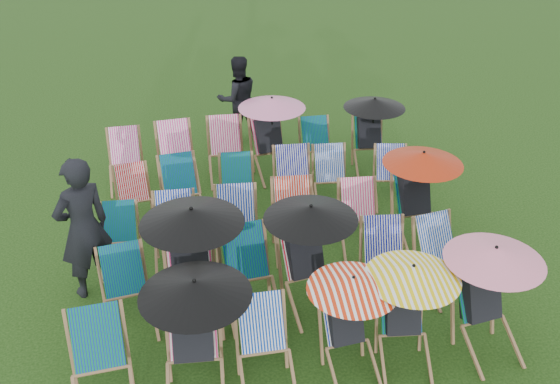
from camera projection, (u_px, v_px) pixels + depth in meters
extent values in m
plane|color=black|center=(273.00, 255.00, 8.74)|extent=(100.00, 100.00, 0.00)
cube|color=#0B7338|center=(97.00, 338.00, 6.36)|extent=(0.54, 0.42, 0.60)
cube|color=#E12D6C|center=(193.00, 328.00, 6.49)|extent=(0.51, 0.39, 0.59)
cube|color=black|center=(193.00, 332.00, 6.45)|extent=(0.43, 0.45, 0.62)
sphere|color=tan|center=(191.00, 301.00, 6.38)|extent=(0.22, 0.22, 0.22)
cylinder|color=black|center=(197.00, 314.00, 6.28)|extent=(0.03, 0.03, 0.72)
cone|color=black|center=(195.00, 288.00, 6.12)|extent=(1.14, 1.14, 0.18)
cube|color=#0833AA|center=(261.00, 323.00, 6.61)|extent=(0.48, 0.36, 0.56)
cube|color=#071B98|center=(343.00, 318.00, 6.77)|extent=(0.46, 0.37, 0.51)
cube|color=black|center=(344.00, 320.00, 6.74)|extent=(0.40, 0.41, 0.53)
sphere|color=tan|center=(343.00, 295.00, 6.67)|extent=(0.19, 0.19, 0.19)
cylinder|color=black|center=(352.00, 305.00, 6.60)|extent=(0.03, 0.03, 0.62)
cone|color=red|center=(353.00, 283.00, 6.46)|extent=(0.98, 0.98, 0.15)
cube|color=#0A6C33|center=(401.00, 307.00, 6.88)|extent=(0.48, 0.37, 0.53)
cube|color=black|center=(402.00, 310.00, 6.84)|extent=(0.41, 0.42, 0.56)
sphere|color=tan|center=(403.00, 283.00, 6.77)|extent=(0.20, 0.20, 0.20)
cylinder|color=black|center=(410.00, 294.00, 6.69)|extent=(0.03, 0.03, 0.65)
cone|color=#DBBC0B|center=(413.00, 272.00, 6.54)|extent=(1.02, 1.02, 0.16)
cube|color=#0A6A2F|center=(477.00, 292.00, 7.04)|extent=(0.53, 0.43, 0.57)
cube|color=black|center=(480.00, 295.00, 7.00)|extent=(0.46, 0.47, 0.59)
sphere|color=tan|center=(479.00, 268.00, 6.93)|extent=(0.21, 0.21, 0.21)
cylinder|color=black|center=(490.00, 278.00, 6.85)|extent=(0.03, 0.03, 0.69)
cone|color=pink|center=(495.00, 254.00, 6.70)|extent=(1.09, 1.09, 0.17)
cube|color=#0B774A|center=(122.00, 270.00, 7.41)|extent=(0.52, 0.42, 0.56)
cube|color=#F13077|center=(189.00, 257.00, 7.50)|extent=(0.54, 0.41, 0.63)
cube|color=black|center=(190.00, 260.00, 7.46)|extent=(0.46, 0.47, 0.66)
sphere|color=tan|center=(187.00, 231.00, 7.38)|extent=(0.23, 0.23, 0.23)
cylinder|color=black|center=(194.00, 241.00, 7.28)|extent=(0.03, 0.03, 0.77)
cone|color=black|center=(192.00, 216.00, 7.11)|extent=(1.21, 1.21, 0.19)
cube|color=#0B7441|center=(244.00, 251.00, 7.62)|extent=(0.56, 0.44, 0.62)
cube|color=red|center=(302.00, 251.00, 7.70)|extent=(0.56, 0.45, 0.59)
cube|color=black|center=(304.00, 253.00, 7.66)|extent=(0.49, 0.50, 0.62)
sphere|color=tan|center=(301.00, 227.00, 7.58)|extent=(0.22, 0.22, 0.22)
cylinder|color=black|center=(310.00, 236.00, 7.50)|extent=(0.03, 0.03, 0.72)
cone|color=black|center=(311.00, 212.00, 7.34)|extent=(1.13, 1.13, 0.18)
cube|color=#070D94|center=(383.00, 240.00, 7.94)|extent=(0.51, 0.40, 0.57)
cube|color=#072C99|center=(436.00, 238.00, 7.99)|extent=(0.53, 0.44, 0.57)
cube|color=#0A6A42|center=(119.00, 221.00, 8.45)|extent=(0.43, 0.32, 0.51)
cube|color=#0720A1|center=(174.00, 214.00, 8.46)|extent=(0.50, 0.37, 0.58)
cube|color=#072294|center=(236.00, 208.00, 8.56)|extent=(0.52, 0.40, 0.60)
cube|color=red|center=(293.00, 200.00, 8.77)|extent=(0.52, 0.39, 0.59)
cube|color=#EA2E6A|center=(358.00, 199.00, 8.85)|extent=(0.49, 0.38, 0.56)
cube|color=#0B7339|center=(412.00, 192.00, 8.97)|extent=(0.52, 0.40, 0.58)
cube|color=black|center=(413.00, 194.00, 8.93)|extent=(0.44, 0.45, 0.61)
sphere|color=tan|center=(413.00, 171.00, 8.86)|extent=(0.21, 0.21, 0.21)
cylinder|color=black|center=(421.00, 179.00, 8.78)|extent=(0.03, 0.03, 0.71)
cone|color=#A32309|center=(423.00, 158.00, 8.61)|extent=(1.12, 1.12, 0.17)
cube|color=#BF060D|center=(132.00, 183.00, 9.36)|extent=(0.48, 0.39, 0.52)
cube|color=#096640|center=(178.00, 175.00, 9.44)|extent=(0.53, 0.42, 0.58)
cube|color=#0A6934|center=(236.00, 172.00, 9.61)|extent=(0.47, 0.36, 0.54)
cube|color=#060B8C|center=(292.00, 166.00, 9.68)|extent=(0.50, 0.38, 0.59)
cube|color=#0732A1|center=(330.00, 163.00, 9.86)|extent=(0.48, 0.36, 0.54)
cube|color=#081CAE|center=(391.00, 162.00, 9.94)|extent=(0.49, 0.39, 0.52)
cube|color=#DC2C8E|center=(124.00, 145.00, 10.38)|extent=(0.48, 0.37, 0.56)
cube|color=#E82E8E|center=(174.00, 140.00, 10.43)|extent=(0.55, 0.43, 0.61)
cube|color=#DD2C70|center=(225.00, 135.00, 10.62)|extent=(0.51, 0.38, 0.60)
cube|color=#FF336F|center=(267.00, 134.00, 10.70)|extent=(0.55, 0.45, 0.59)
cube|color=black|center=(268.00, 135.00, 10.66)|extent=(0.48, 0.49, 0.61)
sphere|color=tan|center=(266.00, 116.00, 10.58)|extent=(0.22, 0.22, 0.22)
cylinder|color=black|center=(272.00, 121.00, 10.50)|extent=(0.03, 0.03, 0.72)
cone|color=pink|center=(272.00, 103.00, 10.34)|extent=(1.13, 1.13, 0.17)
cube|color=#0A6F3A|center=(315.00, 134.00, 10.83)|extent=(0.46, 0.34, 0.54)
cube|color=#096323|center=(368.00, 131.00, 10.90)|extent=(0.48, 0.37, 0.55)
cube|color=black|center=(368.00, 132.00, 10.86)|extent=(0.41, 0.42, 0.57)
sphere|color=tan|center=(369.00, 114.00, 10.79)|extent=(0.20, 0.20, 0.20)
cylinder|color=black|center=(373.00, 120.00, 10.71)|extent=(0.03, 0.03, 0.67)
cone|color=black|center=(375.00, 103.00, 10.55)|extent=(1.05, 1.05, 0.16)
imported|color=black|center=(83.00, 228.00, 7.61)|extent=(0.83, 0.76, 1.90)
imported|color=black|center=(238.00, 99.00, 11.67)|extent=(0.90, 0.76, 1.64)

